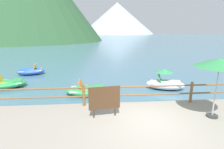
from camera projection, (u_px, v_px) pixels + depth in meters
The scene contains 9 objects.
ground_plane at pixel (104, 44), 45.29m from camera, with size 200.00×200.00×0.00m, color #477084.
dock_railing at pixel (139, 91), 7.87m from camera, with size 23.92×0.12×0.95m.
sign_board at pixel (104, 98), 6.67m from camera, with size 1.17×0.21×1.19m.
beach_umbrella at pixel (220, 63), 6.33m from camera, with size 1.70×1.70×2.24m.
pedal_boat_0 at pixel (88, 90), 10.32m from camera, with size 2.46×1.44×0.81m.
pedal_boat_1 at pixel (31, 71), 14.83m from camera, with size 2.35×1.63×0.86m.
pedal_boat_2 at pixel (8, 84), 11.47m from camera, with size 2.50×1.97×0.84m.
pedal_boat_3 at pixel (165, 82), 11.16m from camera, with size 2.57×1.83×1.27m.
distant_peak at pixel (117, 18), 145.46m from camera, with size 58.73×58.73×24.38m, color #A8B2C1.
Camera 1 is at (-1.76, -5.79, 3.60)m, focal length 29.04 mm.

